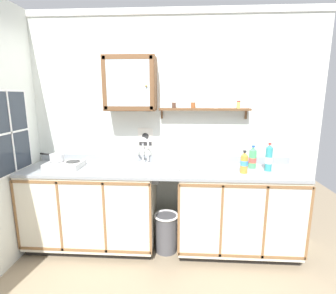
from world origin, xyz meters
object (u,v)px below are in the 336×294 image
at_px(trash_bin, 166,232).
at_px(warning_sign, 145,139).
at_px(mug, 176,167).
at_px(bottle_juice_amber_1, 244,163).
at_px(saucepan, 56,157).
at_px(bottle_detergent_teal_0, 269,158).
at_px(hot_plate_stove, 64,165).
at_px(sink, 142,169).
at_px(bottle_soda_green_2, 253,158).
at_px(wall_cabinet, 130,84).

bearing_deg(trash_bin, warning_sign, 127.45).
bearing_deg(mug, bottle_juice_amber_1, -2.34).
distance_m(saucepan, warning_sign, 1.02).
relative_size(bottle_detergent_teal_0, warning_sign, 1.17).
distance_m(mug, trash_bin, 0.78).
distance_m(bottle_detergent_teal_0, mug, 0.99).
bearing_deg(hot_plate_stove, warning_sign, 19.91).
distance_m(bottle_juice_amber_1, trash_bin, 1.17).
relative_size(hot_plate_stove, mug, 3.69).
relative_size(bottle_juice_amber_1, warning_sign, 0.92).
height_order(saucepan, bottle_juice_amber_1, bottle_juice_amber_1).
bearing_deg(bottle_detergent_teal_0, mug, -176.05).
bearing_deg(hot_plate_stove, bottle_juice_amber_1, -2.30).
relative_size(sink, bottle_juice_amber_1, 2.08).
xyz_separation_m(bottle_detergent_teal_0, warning_sign, (-1.36, 0.30, 0.14)).
height_order(saucepan, trash_bin, saucepan).
relative_size(sink, mug, 4.80).
bearing_deg(saucepan, bottle_soda_green_2, 2.50).
height_order(hot_plate_stove, bottle_juice_amber_1, bottle_juice_amber_1).
distance_m(sink, saucepan, 0.97).
bearing_deg(bottle_soda_green_2, warning_sign, 170.89).
distance_m(bottle_detergent_teal_0, bottle_soda_green_2, 0.18).
height_order(hot_plate_stove, trash_bin, hot_plate_stove).
height_order(sink, saucepan, sink).
bearing_deg(trash_bin, hot_plate_stove, 177.96).
bearing_deg(warning_sign, bottle_soda_green_2, -9.11).
distance_m(mug, warning_sign, 0.58).
height_order(hot_plate_stove, saucepan, saucepan).
bearing_deg(sink, bottle_juice_amber_1, -7.04).
bearing_deg(trash_bin, mug, -4.84).
distance_m(saucepan, bottle_juice_amber_1, 2.06).
xyz_separation_m(bottle_detergent_teal_0, trash_bin, (-1.09, -0.06, -0.86)).
distance_m(bottle_detergent_teal_0, bottle_juice_amber_1, 0.30).
bearing_deg(bottle_soda_green_2, sink, -177.10).
bearing_deg(wall_cabinet, trash_bin, -29.02).
relative_size(bottle_detergent_teal_0, bottle_soda_green_2, 1.20).
distance_m(hot_plate_stove, mug, 1.25).
bearing_deg(bottle_soda_green_2, mug, -168.69).
bearing_deg(mug, saucepan, 176.90).
bearing_deg(bottle_detergent_teal_0, hot_plate_stove, -179.54).
height_order(bottle_detergent_teal_0, warning_sign, warning_sign).
bearing_deg(bottle_juice_amber_1, saucepan, 177.16).
distance_m(bottle_detergent_teal_0, trash_bin, 1.39).
xyz_separation_m(warning_sign, trash_bin, (0.27, -0.36, -1.01)).
xyz_separation_m(bottle_soda_green_2, trash_bin, (-0.95, -0.16, -0.84)).
relative_size(bottle_juice_amber_1, trash_bin, 0.54).
distance_m(saucepan, bottle_detergent_teal_0, 2.33).
bearing_deg(warning_sign, hot_plate_stove, -160.09).
height_order(sink, bottle_soda_green_2, sink).
distance_m(saucepan, bottle_soda_green_2, 2.19).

